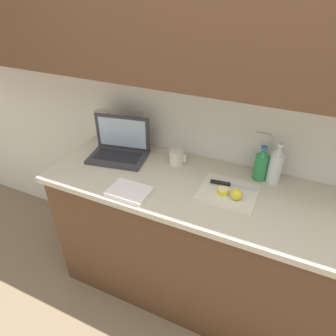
{
  "coord_description": "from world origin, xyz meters",
  "views": [
    {
      "loc": [
        0.25,
        -1.29,
        1.9
      ],
      "look_at": [
        -0.34,
        -0.01,
        0.99
      ],
      "focal_mm": 32.0,
      "sensor_mm": 36.0,
      "label": 1
    }
  ],
  "objects_px": {
    "lemon_whole_beside": "(236,194)",
    "bottle_oil_tall": "(261,164)",
    "lemon_half_cut": "(223,191)",
    "knife": "(225,184)",
    "cutting_board": "(228,192)",
    "laptop": "(120,147)",
    "measuring_cup": "(176,157)",
    "bottle_green_soda": "(276,165)",
    "paper_towel_roll": "(104,127)"
  },
  "relations": [
    {
      "from": "knife",
      "to": "measuring_cup",
      "type": "height_order",
      "value": "measuring_cup"
    },
    {
      "from": "lemon_half_cut",
      "to": "measuring_cup",
      "type": "xyz_separation_m",
      "value": [
        -0.35,
        0.19,
        0.02
      ]
    },
    {
      "from": "measuring_cup",
      "to": "paper_towel_roll",
      "type": "bearing_deg",
      "value": 176.11
    },
    {
      "from": "knife",
      "to": "lemon_whole_beside",
      "type": "xyz_separation_m",
      "value": [
        0.08,
        -0.09,
        0.02
      ]
    },
    {
      "from": "lemon_whole_beside",
      "to": "bottle_oil_tall",
      "type": "bearing_deg",
      "value": 74.18
    },
    {
      "from": "knife",
      "to": "laptop",
      "type": "bearing_deg",
      "value": 169.39
    },
    {
      "from": "knife",
      "to": "bottle_oil_tall",
      "type": "distance_m",
      "value": 0.23
    },
    {
      "from": "lemon_whole_beside",
      "to": "knife",
      "type": "bearing_deg",
      "value": 131.29
    },
    {
      "from": "knife",
      "to": "lemon_half_cut",
      "type": "height_order",
      "value": "lemon_half_cut"
    },
    {
      "from": "knife",
      "to": "lemon_half_cut",
      "type": "relative_size",
      "value": 4.17
    },
    {
      "from": "knife",
      "to": "lemon_half_cut",
      "type": "xyz_separation_m",
      "value": [
        0.01,
        -0.08,
        0.01
      ]
    },
    {
      "from": "cutting_board",
      "to": "knife",
      "type": "height_order",
      "value": "knife"
    },
    {
      "from": "cutting_board",
      "to": "measuring_cup",
      "type": "xyz_separation_m",
      "value": [
        -0.37,
        0.16,
        0.04
      ]
    },
    {
      "from": "lemon_half_cut",
      "to": "paper_towel_roll",
      "type": "height_order",
      "value": "paper_towel_roll"
    },
    {
      "from": "lemon_whole_beside",
      "to": "bottle_oil_tall",
      "type": "relative_size",
      "value": 0.29
    },
    {
      "from": "laptop",
      "to": "knife",
      "type": "distance_m",
      "value": 0.71
    },
    {
      "from": "bottle_green_soda",
      "to": "cutting_board",
      "type": "bearing_deg",
      "value": -134.44
    },
    {
      "from": "cutting_board",
      "to": "bottle_green_soda",
      "type": "bearing_deg",
      "value": 45.56
    },
    {
      "from": "measuring_cup",
      "to": "knife",
      "type": "bearing_deg",
      "value": -17.91
    },
    {
      "from": "lemon_whole_beside",
      "to": "bottle_green_soda",
      "type": "bearing_deg",
      "value": 59.51
    },
    {
      "from": "paper_towel_roll",
      "to": "bottle_oil_tall",
      "type": "bearing_deg",
      "value": 0.39
    },
    {
      "from": "lemon_whole_beside",
      "to": "bottle_green_soda",
      "type": "height_order",
      "value": "bottle_green_soda"
    },
    {
      "from": "bottle_green_soda",
      "to": "laptop",
      "type": "bearing_deg",
      "value": -173.37
    },
    {
      "from": "laptop",
      "to": "bottle_oil_tall",
      "type": "xyz_separation_m",
      "value": [
        0.87,
        0.11,
        0.04
      ]
    },
    {
      "from": "cutting_board",
      "to": "lemon_half_cut",
      "type": "bearing_deg",
      "value": -125.8
    },
    {
      "from": "paper_towel_roll",
      "to": "cutting_board",
      "type": "bearing_deg",
      "value": -11.94
    },
    {
      "from": "laptop",
      "to": "paper_towel_roll",
      "type": "xyz_separation_m",
      "value": [
        -0.19,
        0.1,
        0.06
      ]
    },
    {
      "from": "bottle_green_soda",
      "to": "measuring_cup",
      "type": "distance_m",
      "value": 0.58
    },
    {
      "from": "cutting_board",
      "to": "laptop",
      "type": "bearing_deg",
      "value": 172.79
    },
    {
      "from": "lemon_half_cut",
      "to": "bottle_oil_tall",
      "type": "height_order",
      "value": "bottle_oil_tall"
    },
    {
      "from": "knife",
      "to": "cutting_board",
      "type": "bearing_deg",
      "value": -64.3
    },
    {
      "from": "laptop",
      "to": "measuring_cup",
      "type": "bearing_deg",
      "value": -0.5
    },
    {
      "from": "cutting_board",
      "to": "bottle_oil_tall",
      "type": "xyz_separation_m",
      "value": [
        0.12,
        0.2,
        0.09
      ]
    },
    {
      "from": "laptop",
      "to": "cutting_board",
      "type": "xyz_separation_m",
      "value": [
        0.74,
        -0.09,
        -0.06
      ]
    },
    {
      "from": "bottle_oil_tall",
      "to": "measuring_cup",
      "type": "height_order",
      "value": "bottle_oil_tall"
    },
    {
      "from": "measuring_cup",
      "to": "laptop",
      "type": "bearing_deg",
      "value": -170.01
    },
    {
      "from": "bottle_oil_tall",
      "to": "measuring_cup",
      "type": "xyz_separation_m",
      "value": [
        -0.5,
        -0.04,
        -0.05
      ]
    },
    {
      "from": "lemon_whole_beside",
      "to": "bottle_green_soda",
      "type": "xyz_separation_m",
      "value": [
        0.15,
        0.25,
        0.07
      ]
    },
    {
      "from": "bottle_oil_tall",
      "to": "measuring_cup",
      "type": "relative_size",
      "value": 1.88
    },
    {
      "from": "laptop",
      "to": "cutting_board",
      "type": "bearing_deg",
      "value": -17.7
    },
    {
      "from": "knife",
      "to": "lemon_whole_beside",
      "type": "bearing_deg",
      "value": -55.56
    },
    {
      "from": "cutting_board",
      "to": "measuring_cup",
      "type": "bearing_deg",
      "value": 157.07
    },
    {
      "from": "lemon_whole_beside",
      "to": "bottle_oil_tall",
      "type": "xyz_separation_m",
      "value": [
        0.07,
        0.25,
        0.06
      ]
    },
    {
      "from": "lemon_half_cut",
      "to": "lemon_whole_beside",
      "type": "height_order",
      "value": "lemon_whole_beside"
    },
    {
      "from": "lemon_half_cut",
      "to": "knife",
      "type": "bearing_deg",
      "value": 96.09
    },
    {
      "from": "bottle_oil_tall",
      "to": "paper_towel_roll",
      "type": "relative_size",
      "value": 0.89
    },
    {
      "from": "laptop",
      "to": "knife",
      "type": "bearing_deg",
      "value": -14.25
    },
    {
      "from": "bottle_oil_tall",
      "to": "measuring_cup",
      "type": "distance_m",
      "value": 0.5
    },
    {
      "from": "laptop",
      "to": "bottle_green_soda",
      "type": "relative_size",
      "value": 1.6
    },
    {
      "from": "bottle_oil_tall",
      "to": "paper_towel_roll",
      "type": "distance_m",
      "value": 1.05
    }
  ]
}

